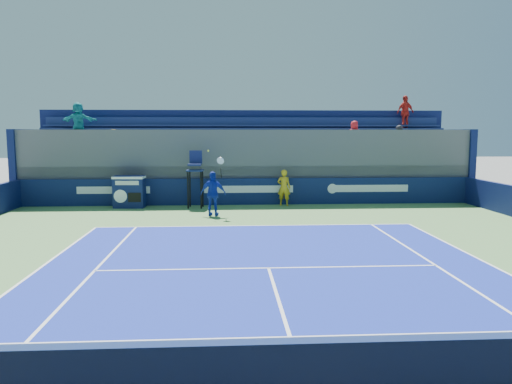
{
  "coord_description": "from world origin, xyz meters",
  "views": [
    {
      "loc": [
        -0.99,
        -5.23,
        3.26
      ],
      "look_at": [
        0.0,
        11.5,
        1.25
      ],
      "focal_mm": 35.0,
      "sensor_mm": 36.0,
      "label": 1
    }
  ],
  "objects": [
    {
      "name": "umpire_chair",
      "position": [
        -2.34,
        16.32,
        1.53
      ],
      "size": [
        0.75,
        0.75,
        2.48
      ],
      "color": "black",
      "rests_on": "ground"
    },
    {
      "name": "ball_person",
      "position": [
        1.55,
        16.67,
        0.82
      ],
      "size": [
        0.68,
        0.54,
        1.62
      ],
      "primitive_type": "imported",
      "rotation": [
        0.0,
        0.0,
        2.85
      ],
      "color": "gold",
      "rests_on": "apron"
    },
    {
      "name": "stadium_seating",
      "position": [
        -0.02,
        19.15,
        1.85
      ],
      "size": [
        21.0,
        4.05,
        5.15
      ],
      "color": "#4B4B50",
      "rests_on": "ground"
    },
    {
      "name": "match_clock",
      "position": [
        -5.21,
        16.49,
        0.74
      ],
      "size": [
        1.36,
        0.81,
        1.4
      ],
      "color": "#0E1747",
      "rests_on": "ground"
    },
    {
      "name": "back_hoarding",
      "position": [
        0.0,
        17.1,
        0.6
      ],
      "size": [
        20.4,
        0.21,
        1.2
      ],
      "color": "#0C1743",
      "rests_on": "ground"
    },
    {
      "name": "tennis_player",
      "position": [
        -1.52,
        14.12,
        0.89
      ],
      "size": [
        1.09,
        0.65,
        2.57
      ],
      "color": "#142BA4",
      "rests_on": "apron"
    },
    {
      "name": "tennis_net",
      "position": [
        0.0,
        0.0,
        0.56
      ],
      "size": [
        11.65,
        0.08,
        1.1
      ],
      "color": "black",
      "rests_on": "ground"
    }
  ]
}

